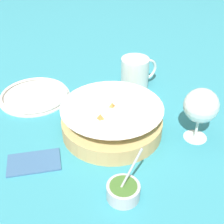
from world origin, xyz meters
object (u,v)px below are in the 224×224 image
food_basket (112,120)px  wine_glass (201,107)px  sauce_cup (123,191)px  beer_mug (135,75)px  side_plate (35,95)px

food_basket → wine_glass: wine_glass is taller
sauce_cup → beer_mug: 0.45m
food_basket → side_plate: 0.29m
food_basket → sauce_cup: bearing=-113.2°
sauce_cup → wine_glass: bearing=15.6°
food_basket → wine_glass: bearing=-36.2°
food_basket → beer_mug: beer_mug is taller
wine_glass → side_plate: bearing=127.5°
side_plate → beer_mug: bearing=-18.6°
beer_mug → wine_glass: bearing=-90.2°
sauce_cup → food_basket: bearing=66.8°
sauce_cup → beer_mug: sauce_cup is taller
beer_mug → food_basket: bearing=-137.5°
beer_mug → side_plate: (-0.30, 0.10, -0.04)m
food_basket → side_plate: bearing=115.5°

